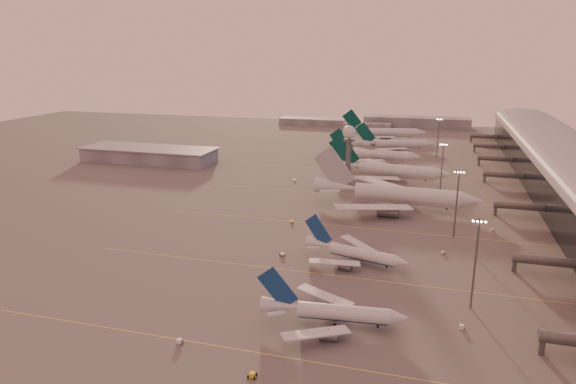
# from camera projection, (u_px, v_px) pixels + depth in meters

# --- Properties ---
(ground) EXTENTS (700.00, 700.00, 0.00)m
(ground) POSITION_uv_depth(u_px,v_px,m) (262.00, 282.00, 150.55)
(ground) COLOR #504E4E
(ground) RESTS_ON ground
(taxiway_markings) EXTENTS (180.00, 185.25, 0.02)m
(taxiway_markings) POSITION_uv_depth(u_px,v_px,m) (384.00, 229.00, 194.44)
(taxiway_markings) COLOR #E0CB4F
(taxiway_markings) RESTS_ON ground
(hangar) EXTENTS (82.00, 27.00, 8.50)m
(hangar) POSITION_uv_depth(u_px,v_px,m) (149.00, 154.00, 310.89)
(hangar) COLOR slate
(hangar) RESTS_ON ground
(radar_tower) EXTENTS (6.40, 6.40, 31.10)m
(radar_tower) POSITION_uv_depth(u_px,v_px,m) (349.00, 143.00, 254.71)
(radar_tower) COLOR #515458
(radar_tower) RESTS_ON ground
(mast_a) EXTENTS (3.60, 0.56, 25.00)m
(mast_a) POSITION_uv_depth(u_px,v_px,m) (475.00, 260.00, 131.46)
(mast_a) COLOR #515458
(mast_a) RESTS_ON ground
(mast_b) EXTENTS (3.60, 0.56, 25.00)m
(mast_b) POSITION_uv_depth(u_px,v_px,m) (457.00, 200.00, 183.19)
(mast_b) COLOR #515458
(mast_b) RESTS_ON ground
(mast_c) EXTENTS (3.60, 0.56, 25.00)m
(mast_c) POSITION_uv_depth(u_px,v_px,m) (442.00, 167.00, 235.44)
(mast_c) COLOR #515458
(mast_c) RESTS_ON ground
(mast_d) EXTENTS (3.60, 0.56, 25.00)m
(mast_d) POSITION_uv_depth(u_px,v_px,m) (438.00, 136.00, 319.31)
(mast_d) COLOR #515458
(mast_d) RESTS_ON ground
(distant_horizon) EXTENTS (165.00, 37.50, 9.00)m
(distant_horizon) POSITION_uv_depth(u_px,v_px,m) (384.00, 122.00, 449.88)
(distant_horizon) COLOR slate
(distant_horizon) RESTS_ON ground
(narrowbody_near) EXTENTS (37.04, 29.45, 14.48)m
(narrowbody_near) POSITION_uv_depth(u_px,v_px,m) (333.00, 314.00, 126.02)
(narrowbody_near) COLOR silver
(narrowbody_near) RESTS_ON ground
(narrowbody_mid) EXTENTS (35.02, 27.59, 13.96)m
(narrowbody_mid) POSITION_uv_depth(u_px,v_px,m) (355.00, 254.00, 163.13)
(narrowbody_mid) COLOR silver
(narrowbody_mid) RESTS_ON ground
(widebody_white) EXTENTS (71.95, 57.50, 25.30)m
(widebody_white) POSITION_uv_depth(u_px,v_px,m) (396.00, 198.00, 219.57)
(widebody_white) COLOR silver
(widebody_white) RESTS_ON ground
(greentail_a) EXTENTS (63.67, 51.22, 23.14)m
(greentail_a) POSITION_uv_depth(u_px,v_px,m) (389.00, 173.00, 265.83)
(greentail_a) COLOR silver
(greentail_a) RESTS_ON ground
(greentail_b) EXTENTS (55.09, 44.52, 20.02)m
(greentail_b) POSITION_uv_depth(u_px,v_px,m) (375.00, 157.00, 308.19)
(greentail_b) COLOR silver
(greentail_b) RESTS_ON ground
(greentail_c) EXTENTS (52.85, 42.15, 19.60)m
(greentail_c) POSITION_uv_depth(u_px,v_px,m) (395.00, 146.00, 343.84)
(greentail_c) COLOR silver
(greentail_c) RESTS_ON ground
(greentail_d) EXTENTS (62.41, 49.96, 22.86)m
(greentail_d) POSITION_uv_depth(u_px,v_px,m) (385.00, 134.00, 386.19)
(greentail_d) COLOR silver
(greentail_d) RESTS_ON ground
(gsv_truck_a) EXTENTS (6.27, 2.64, 2.47)m
(gsv_truck_a) POSITION_uv_depth(u_px,v_px,m) (181.00, 339.00, 118.30)
(gsv_truck_a) COLOR white
(gsv_truck_a) RESTS_ON ground
(gsv_tug_near) EXTENTS (2.34, 3.87, 1.10)m
(gsv_tug_near) POSITION_uv_depth(u_px,v_px,m) (252.00, 375.00, 106.33)
(gsv_tug_near) COLOR yellow
(gsv_tug_near) RESTS_ON ground
(gsv_catering_a) EXTENTS (5.55, 3.08, 4.33)m
(gsv_catering_a) POSITION_uv_depth(u_px,v_px,m) (463.00, 321.00, 124.43)
(gsv_catering_a) COLOR white
(gsv_catering_a) RESTS_ON ground
(gsv_tug_mid) EXTENTS (3.72, 3.68, 0.93)m
(gsv_tug_mid) POSITION_uv_depth(u_px,v_px,m) (282.00, 255.00, 168.82)
(gsv_tug_mid) COLOR white
(gsv_tug_mid) RESTS_ON ground
(gsv_truck_b) EXTENTS (5.23, 3.51, 1.99)m
(gsv_truck_b) POSITION_uv_depth(u_px,v_px,m) (444.00, 251.00, 170.34)
(gsv_truck_b) COLOR white
(gsv_truck_b) RESTS_ON ground
(gsv_truck_c) EXTENTS (4.72, 4.73, 1.99)m
(gsv_truck_c) POSITION_uv_depth(u_px,v_px,m) (293.00, 220.00, 201.18)
(gsv_truck_c) COLOR yellow
(gsv_truck_c) RESTS_ON ground
(gsv_catering_b) EXTENTS (5.39, 3.80, 4.05)m
(gsv_catering_b) POSITION_uv_depth(u_px,v_px,m) (493.00, 226.00, 191.51)
(gsv_catering_b) COLOR white
(gsv_catering_b) RESTS_ON ground
(gsv_tug_far) EXTENTS (3.64, 3.76, 0.94)m
(gsv_tug_far) POSITION_uv_depth(u_px,v_px,m) (362.00, 193.00, 241.21)
(gsv_tug_far) COLOR white
(gsv_tug_far) RESTS_ON ground
(gsv_truck_d) EXTENTS (3.40, 5.80, 2.21)m
(gsv_truck_d) POSITION_uv_depth(u_px,v_px,m) (295.00, 179.00, 264.68)
(gsv_truck_d) COLOR white
(gsv_truck_d) RESTS_ON ground
(gsv_tug_hangar) EXTENTS (3.75, 2.56, 1.00)m
(gsv_tug_hangar) POSITION_uv_depth(u_px,v_px,m) (418.00, 175.00, 274.96)
(gsv_tug_hangar) COLOR yellow
(gsv_tug_hangar) RESTS_ON ground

